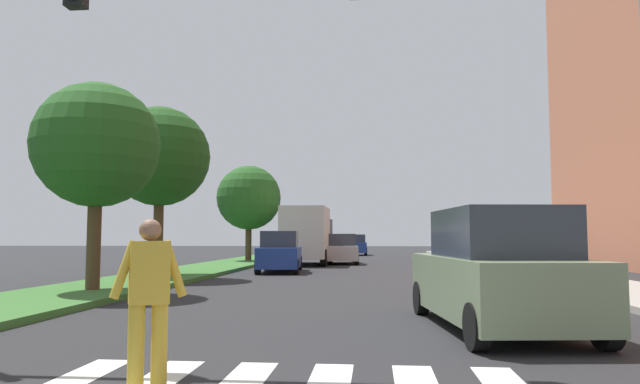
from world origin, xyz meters
TOP-DOWN VIEW (x-y plane):
  - ground_plane at (0.00, 30.00)m, footprint 140.00×140.00m
  - median_strip at (-6.68, 28.00)m, footprint 3.26×64.00m
  - tree_mid at (-6.41, 16.50)m, footprint 3.33×3.33m
  - tree_far at (-6.92, 22.41)m, footprint 3.67×3.67m
  - tree_distant at (-6.42, 35.50)m, footprint 3.79×3.79m
  - sidewalk_right at (7.52, 28.00)m, footprint 3.00×64.00m
  - traffic_light_gantry at (-3.30, 9.33)m, footprint 7.28×0.30m
  - pedestrian_performer at (-1.30, 7.45)m, footprint 0.71×0.42m
  - suv_crossing at (2.93, 11.68)m, footprint 2.46×4.79m
  - sedan_midblock at (-3.13, 26.81)m, footprint 2.10×4.42m
  - sedan_distant at (-0.94, 35.01)m, footprint 2.13×4.60m
  - sedan_far_horizon at (-0.58, 50.83)m, footprint 1.89×4.01m
  - truck_box_delivery at (-2.71, 33.60)m, footprint 2.40×6.20m

SIDE VIEW (x-z plane):
  - ground_plane at x=0.00m, z-range 0.00..0.00m
  - median_strip at x=-6.68m, z-range 0.00..0.15m
  - sidewalk_right at x=7.52m, z-range 0.00..0.15m
  - sedan_distant at x=-0.94m, z-range -0.06..1.63m
  - sedan_far_horizon at x=-0.58m, z-range -0.07..1.67m
  - sedan_midblock at x=-3.13m, z-range -0.07..1.70m
  - suv_crossing at x=2.93m, z-range -0.05..1.92m
  - pedestrian_performer at x=-1.30m, z-range 0.09..1.78m
  - truck_box_delivery at x=-2.71m, z-range 0.08..3.18m
  - tree_distant at x=-6.42m, z-range 1.03..6.62m
  - tree_mid at x=-6.41m, z-range 1.20..6.67m
  - traffic_light_gantry at x=-3.30m, z-range 1.29..7.29m
  - tree_far at x=-6.92m, z-range 1.38..7.54m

